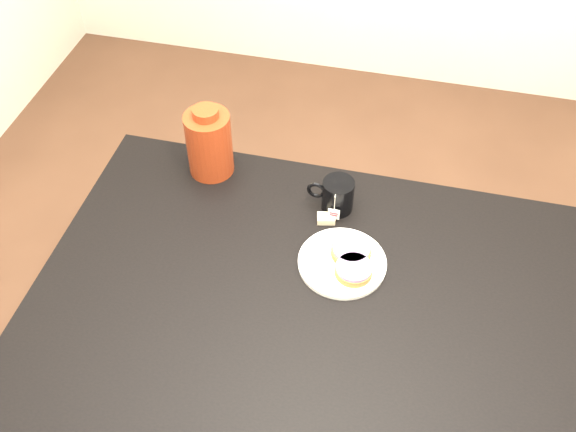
{
  "coord_description": "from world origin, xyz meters",
  "views": [
    {
      "loc": [
        0.09,
        -0.84,
        1.97
      ],
      "look_at": [
        -0.15,
        0.19,
        0.81
      ],
      "focal_mm": 40.0,
      "sensor_mm": 36.0,
      "label": 1
    }
  ],
  "objects": [
    {
      "name": "table",
      "position": [
        0.0,
        0.0,
        0.67
      ],
      "size": [
        1.4,
        0.9,
        0.75
      ],
      "color": "black",
      "rests_on": "ground_plane"
    },
    {
      "name": "plate",
      "position": [
        -0.0,
        0.12,
        0.76
      ],
      "size": [
        0.21,
        0.21,
        0.02
      ],
      "color": "white",
      "rests_on": "table"
    },
    {
      "name": "bagel_back",
      "position": [
        0.01,
        0.15,
        0.77
      ],
      "size": [
        0.1,
        0.1,
        0.03
      ],
      "color": "brown",
      "rests_on": "plate"
    },
    {
      "name": "bagel_front",
      "position": [
        0.03,
        0.09,
        0.77
      ],
      "size": [
        0.12,
        0.12,
        0.03
      ],
      "color": "brown",
      "rests_on": "plate"
    },
    {
      "name": "mug",
      "position": [
        -0.05,
        0.3,
        0.8
      ],
      "size": [
        0.12,
        0.09,
        0.09
      ],
      "rotation": [
        0.0,
        0.0,
        -0.02
      ],
      "color": "black",
      "rests_on": "table"
    },
    {
      "name": "teabag_pouch",
      "position": [
        -0.07,
        0.25,
        0.76
      ],
      "size": [
        0.05,
        0.04,
        0.02
      ],
      "primitive_type": "cube",
      "rotation": [
        0.0,
        0.0,
        0.22
      ],
      "color": "#C6B793",
      "rests_on": "table"
    },
    {
      "name": "bagel_package",
      "position": [
        -0.41,
        0.37,
        0.85
      ],
      "size": [
        0.14,
        0.14,
        0.21
      ],
      "rotation": [
        0.0,
        0.0,
        0.16
      ],
      "color": "#5E1A0C",
      "rests_on": "table"
    }
  ]
}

